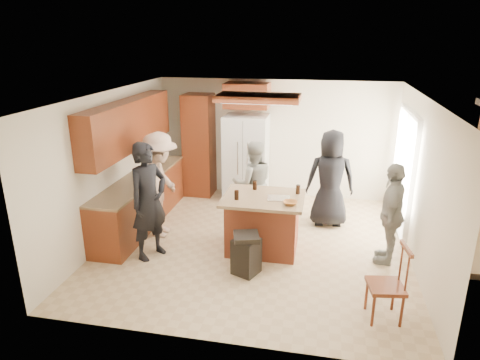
% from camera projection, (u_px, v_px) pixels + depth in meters
% --- Properties ---
extents(person_front_left, '(0.75, 0.83, 1.87)m').
position_uv_depth(person_front_left, '(149.00, 201.00, 6.59)').
color(person_front_left, black).
rests_on(person_front_left, ground).
extents(person_behind_left, '(0.89, 0.70, 1.59)m').
position_uv_depth(person_behind_left, '(253.00, 183.00, 7.81)').
color(person_behind_left, gray).
rests_on(person_behind_left, ground).
extents(person_behind_right, '(0.92, 0.63, 1.79)m').
position_uv_depth(person_behind_right, '(330.00, 179.00, 7.75)').
color(person_behind_right, black).
rests_on(person_behind_right, ground).
extents(person_side_right, '(0.66, 1.02, 1.60)m').
position_uv_depth(person_side_right, '(392.00, 214.00, 6.47)').
color(person_side_right, gray).
rests_on(person_side_right, ground).
extents(person_counter, '(0.58, 1.20, 1.84)m').
position_uv_depth(person_counter, '(160.00, 185.00, 7.33)').
color(person_counter, '#9F806D').
rests_on(person_counter, ground).
extents(left_cabinetry, '(0.64, 3.00, 2.30)m').
position_uv_depth(left_cabinetry, '(137.00, 175.00, 7.74)').
color(left_cabinetry, maroon).
rests_on(left_cabinetry, ground).
extents(back_wall_units, '(1.80, 0.60, 2.45)m').
position_uv_depth(back_wall_units, '(211.00, 133.00, 9.11)').
color(back_wall_units, maroon).
rests_on(back_wall_units, ground).
extents(refrigerator, '(0.90, 0.76, 1.80)m').
position_uv_depth(refrigerator, '(246.00, 158.00, 9.04)').
color(refrigerator, white).
rests_on(refrigerator, ground).
extents(kitchen_island, '(1.28, 1.03, 0.93)m').
position_uv_depth(kitchen_island, '(263.00, 223.00, 6.94)').
color(kitchen_island, '#A8482B').
rests_on(kitchen_island, ground).
extents(island_items, '(1.00, 0.71, 0.15)m').
position_uv_depth(island_items, '(278.00, 197.00, 6.67)').
color(island_items, silver).
rests_on(island_items, kitchen_island).
extents(trash_bin, '(0.45, 0.45, 0.63)m').
position_uv_depth(trash_bin, '(246.00, 254.00, 6.28)').
color(trash_bin, black).
rests_on(trash_bin, ground).
extents(spindle_chair, '(0.48, 0.48, 0.99)m').
position_uv_depth(spindle_chair, '(387.00, 286.00, 5.23)').
color(spindle_chair, maroon).
rests_on(spindle_chair, ground).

